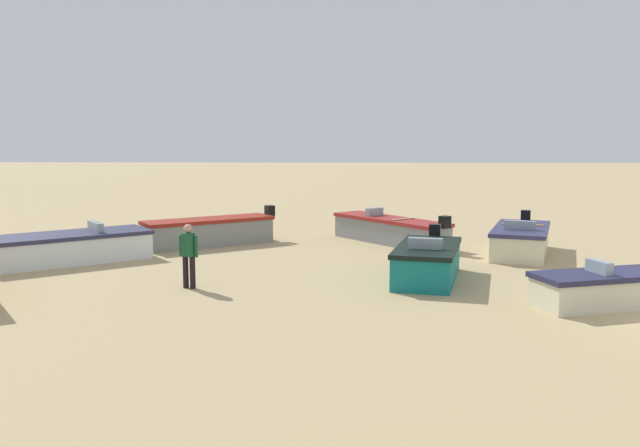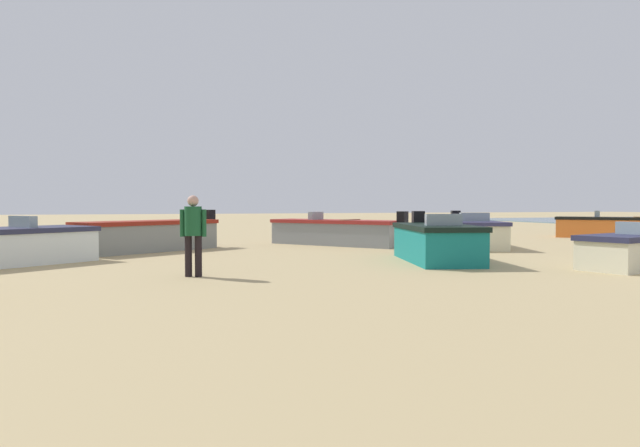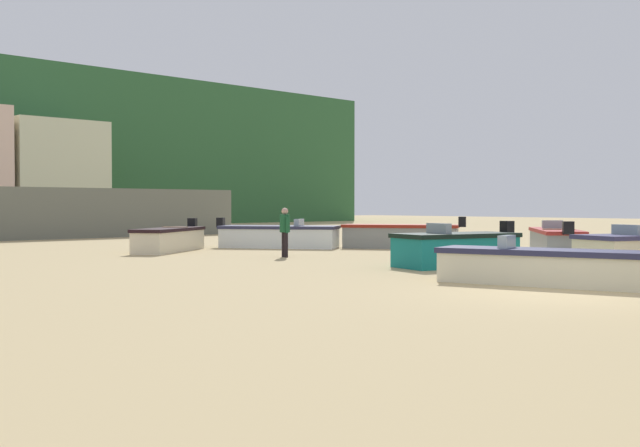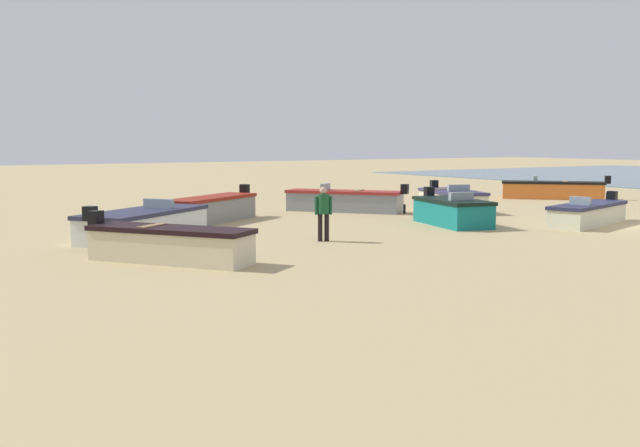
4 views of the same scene
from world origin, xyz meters
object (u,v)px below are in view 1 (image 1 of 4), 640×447
Objects in this scene: boat_cream_1 at (627,287)px; boat_grey_2 at (209,232)px; beach_walker_foreground at (189,251)px; boat_white_8 at (69,247)px; boat_cream_6 at (521,240)px; boat_grey_4 at (390,230)px; boat_teal_0 at (427,262)px.

boat_cream_1 is 13.57m from boat_grey_2.
boat_grey_2 is at bearing -63.58° from beach_walker_foreground.
boat_grey_2 is 4.84m from boat_white_8.
boat_grey_4 is at bearing -9.63° from boat_cream_6.
beach_walker_foreground is (-6.56, -0.71, 0.47)m from boat_grey_2.
boat_grey_2 is at bearing -24.58° from boat_teal_0.
beach_walker_foreground is at bearing 65.55° from boat_cream_1.
beach_walker_foreground is (-1.08, 6.10, 0.47)m from boat_teal_0.
boat_teal_0 is 5.27m from boat_cream_6.
boat_cream_1 is 10.37m from beach_walker_foreground.
boat_cream_1 is at bearing 163.18° from boat_teal_0.
boat_white_8 reaches higher than boat_cream_1.
boat_white_8 is at bearing 98.09° from boat_grey_2.
beach_walker_foreground is at bearing 46.77° from boat_cream_6.
boat_cream_6 is 14.08m from boat_white_8.
boat_white_8 is (2.28, 10.45, -0.03)m from boat_teal_0.
boat_grey_2 reaches higher than boat_grey_4.
boat_grey_2 is at bearing 95.00° from boat_white_8.
boat_white_8 is at bearing -17.49° from beach_walker_foreground.
boat_cream_6 is (6.41, 0.62, 0.06)m from boat_cream_1.
boat_teal_0 is 6.15m from boat_grey_4.
boat_white_8 is (-3.20, 3.64, -0.03)m from boat_grey_2.
boat_grey_4 is at bearing -71.41° from boat_teal_0.
boat_cream_1 is 1.11× the size of boat_cream_6.
boat_cream_1 is at bearing -159.27° from boat_grey_2.
boat_cream_6 is at bearing -66.76° from boat_grey_4.
boat_grey_2 is (7.98, 10.97, 0.08)m from boat_cream_1.
boat_cream_6 is at bearing -131.85° from boat_grey_2.
boat_cream_6 reaches higher than boat_white_8.
boat_cream_1 is 2.90× the size of beach_walker_foreground.
beach_walker_foreground is at bearing 15.95° from boat_white_8.
boat_white_8 is (-1.63, 13.99, -0.01)m from boat_cream_6.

